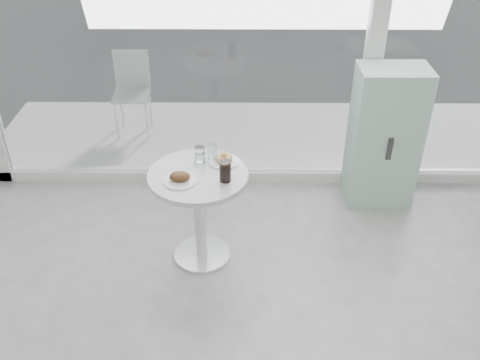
{
  "coord_description": "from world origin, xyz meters",
  "views": [
    {
      "loc": [
        -0.18,
        -1.28,
        2.83
      ],
      "look_at": [
        -0.2,
        1.7,
        0.85
      ],
      "focal_mm": 40.0,
      "sensor_mm": 36.0,
      "label": 1
    }
  ],
  "objects_px": {
    "patio_chair": "(132,87)",
    "mint_cabinet": "(384,137)",
    "water_tumbler_b": "(212,152)",
    "main_table": "(199,199)",
    "water_tumbler_a": "(200,155)",
    "cola_glass": "(225,172)",
    "plate_donut": "(224,160)",
    "plate_fritter": "(180,178)"
  },
  "relations": [
    {
      "from": "plate_donut",
      "to": "water_tumbler_a",
      "type": "bearing_deg",
      "value": 177.82
    },
    {
      "from": "main_table",
      "to": "water_tumbler_b",
      "type": "distance_m",
      "value": 0.36
    },
    {
      "from": "main_table",
      "to": "cola_glass",
      "type": "distance_m",
      "value": 0.37
    },
    {
      "from": "patio_chair",
      "to": "plate_donut",
      "type": "relative_size",
      "value": 3.8
    },
    {
      "from": "water_tumbler_a",
      "to": "plate_fritter",
      "type": "bearing_deg",
      "value": -113.98
    },
    {
      "from": "mint_cabinet",
      "to": "main_table",
      "type": "bearing_deg",
      "value": -152.09
    },
    {
      "from": "plate_fritter",
      "to": "water_tumbler_a",
      "type": "relative_size",
      "value": 1.94
    },
    {
      "from": "water_tumbler_a",
      "to": "water_tumbler_b",
      "type": "relative_size",
      "value": 1.08
    },
    {
      "from": "plate_fritter",
      "to": "patio_chair",
      "type": "bearing_deg",
      "value": 109.17
    },
    {
      "from": "mint_cabinet",
      "to": "patio_chair",
      "type": "relative_size",
      "value": 1.44
    },
    {
      "from": "mint_cabinet",
      "to": "patio_chair",
      "type": "height_order",
      "value": "mint_cabinet"
    },
    {
      "from": "water_tumbler_a",
      "to": "cola_glass",
      "type": "bearing_deg",
      "value": -52.76
    },
    {
      "from": "plate_donut",
      "to": "cola_glass",
      "type": "bearing_deg",
      "value": -85.72
    },
    {
      "from": "plate_fritter",
      "to": "water_tumbler_a",
      "type": "distance_m",
      "value": 0.29
    },
    {
      "from": "patio_chair",
      "to": "water_tumbler_b",
      "type": "relative_size",
      "value": 7.6
    },
    {
      "from": "water_tumbler_b",
      "to": "water_tumbler_a",
      "type": "bearing_deg",
      "value": -152.82
    },
    {
      "from": "main_table",
      "to": "plate_donut",
      "type": "xyz_separation_m",
      "value": [
        0.18,
        0.16,
        0.24
      ]
    },
    {
      "from": "patio_chair",
      "to": "water_tumbler_b",
      "type": "height_order",
      "value": "patio_chair"
    },
    {
      "from": "water_tumbler_b",
      "to": "plate_fritter",
      "type": "bearing_deg",
      "value": -123.68
    },
    {
      "from": "water_tumbler_a",
      "to": "water_tumbler_b",
      "type": "xyz_separation_m",
      "value": [
        0.09,
        0.05,
        -0.0
      ]
    },
    {
      "from": "water_tumbler_b",
      "to": "plate_donut",
      "type": "bearing_deg",
      "value": -31.19
    },
    {
      "from": "patio_chair",
      "to": "plate_fritter",
      "type": "height_order",
      "value": "patio_chair"
    },
    {
      "from": "plate_fritter",
      "to": "cola_glass",
      "type": "xyz_separation_m",
      "value": [
        0.31,
        0.01,
        0.05
      ]
    },
    {
      "from": "plate_fritter",
      "to": "main_table",
      "type": "bearing_deg",
      "value": 40.28
    },
    {
      "from": "plate_fritter",
      "to": "water_tumbler_a",
      "type": "bearing_deg",
      "value": 66.02
    },
    {
      "from": "patio_chair",
      "to": "mint_cabinet",
      "type": "bearing_deg",
      "value": -28.42
    },
    {
      "from": "mint_cabinet",
      "to": "water_tumbler_b",
      "type": "distance_m",
      "value": 1.57
    },
    {
      "from": "plate_fritter",
      "to": "mint_cabinet",
      "type": "bearing_deg",
      "value": 29.25
    },
    {
      "from": "mint_cabinet",
      "to": "plate_fritter",
      "type": "height_order",
      "value": "mint_cabinet"
    },
    {
      "from": "cola_glass",
      "to": "water_tumbler_b",
      "type": "bearing_deg",
      "value": 109.25
    },
    {
      "from": "plate_fritter",
      "to": "water_tumbler_b",
      "type": "relative_size",
      "value": 2.09
    },
    {
      "from": "patio_chair",
      "to": "plate_fritter",
      "type": "relative_size",
      "value": 3.63
    },
    {
      "from": "mint_cabinet",
      "to": "plate_donut",
      "type": "distance_m",
      "value": 1.51
    },
    {
      "from": "mint_cabinet",
      "to": "plate_donut",
      "type": "xyz_separation_m",
      "value": [
        -1.34,
        -0.66,
        0.17
      ]
    },
    {
      "from": "plate_fritter",
      "to": "plate_donut",
      "type": "bearing_deg",
      "value": 41.31
    },
    {
      "from": "main_table",
      "to": "cola_glass",
      "type": "relative_size",
      "value": 4.94
    },
    {
      "from": "plate_donut",
      "to": "mint_cabinet",
      "type": "bearing_deg",
      "value": 26.13
    },
    {
      "from": "water_tumbler_a",
      "to": "cola_glass",
      "type": "height_order",
      "value": "cola_glass"
    },
    {
      "from": "mint_cabinet",
      "to": "water_tumbler_b",
      "type": "relative_size",
      "value": 10.98
    },
    {
      "from": "mint_cabinet",
      "to": "water_tumbler_a",
      "type": "xyz_separation_m",
      "value": [
        -1.52,
        -0.65,
        0.2
      ]
    },
    {
      "from": "main_table",
      "to": "mint_cabinet",
      "type": "relative_size",
      "value": 0.62
    },
    {
      "from": "cola_glass",
      "to": "plate_donut",
      "type": "bearing_deg",
      "value": 94.28
    }
  ]
}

